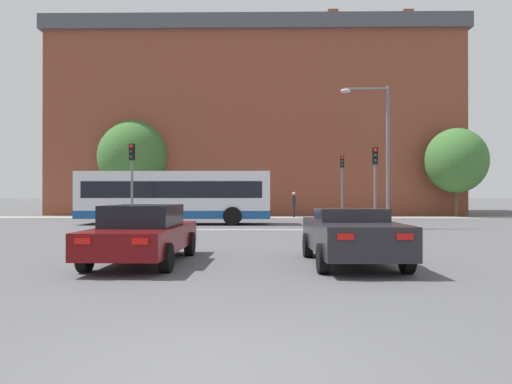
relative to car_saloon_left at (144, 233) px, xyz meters
name	(u,v)px	position (x,y,z in m)	size (l,w,h in m)	color
ground_plane	(210,374)	(2.41, -7.44, -0.73)	(400.00, 400.00, 0.00)	#545456
stop_line_strip	(253,230)	(2.41, 11.44, -0.72)	(9.62, 0.30, 0.01)	silver
far_pavement	(256,217)	(2.41, 23.98, -0.72)	(70.69, 2.50, 0.01)	#A09B91
brick_civic_building	(256,127)	(2.18, 34.58, 7.26)	(34.06, 15.88, 18.01)	brown
car_saloon_left	(144,233)	(0.00, 0.00, 0.00)	(2.05, 4.87, 1.41)	#600C0F
car_roadster_right	(352,235)	(5.01, -0.17, -0.02)	(2.08, 4.54, 1.33)	#232328
bus_crossing_lead	(175,196)	(-2.02, 15.75, 0.84)	(10.60, 2.72, 2.92)	silver
traffic_light_near_right	(375,174)	(8.31, 12.08, 1.93)	(0.26, 0.31, 3.93)	slate
traffic_light_far_right	(342,177)	(8.50, 23.31, 2.21)	(0.26, 0.31, 4.38)	slate
traffic_light_near_left	(132,171)	(-3.48, 12.05, 2.05)	(0.26, 0.31, 4.13)	slate
street_lamp_junction	(379,140)	(8.58, 12.42, 3.59)	(2.39, 0.36, 7.00)	slate
pedestrian_waiting	(259,204)	(2.62, 23.38, 0.27)	(0.42, 0.26, 1.69)	#333851
pedestrian_walking_east	(294,202)	(5.15, 24.33, 0.38)	(0.27, 0.40, 1.85)	black
tree_by_building	(456,161)	(17.36, 25.40, 3.47)	(4.60, 4.60, 6.62)	#4C3823
tree_kerbside	(133,157)	(-7.39, 27.20, 3.88)	(5.54, 5.54, 7.52)	#4C3823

